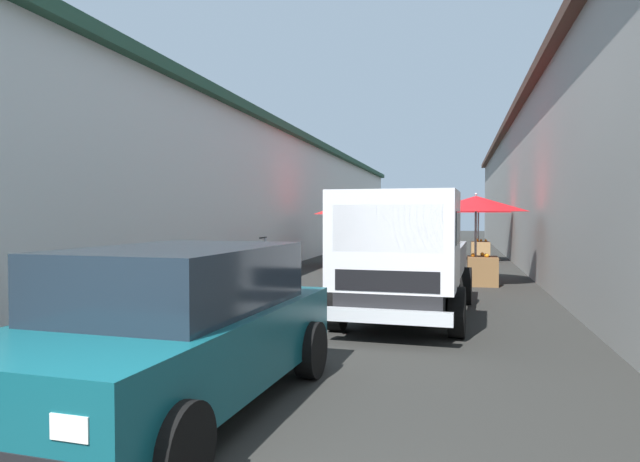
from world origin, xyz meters
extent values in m
plane|color=#282826|center=(13.50, 0.00, 0.00)|extent=(90.00, 90.00, 0.00)
cube|color=silver|center=(15.75, 7.28, 2.24)|extent=(49.50, 7.00, 4.47)
cube|color=#284C38|center=(15.75, 7.28, 4.59)|extent=(49.80, 7.50, 0.24)
cylinder|color=#9E9EA3|center=(19.45, -2.59, 1.13)|extent=(0.06, 0.06, 2.25)
cone|color=red|center=(19.45, -2.59, 2.03)|extent=(2.36, 2.36, 0.45)
sphere|color=#9E9EA3|center=(19.45, -2.59, 2.29)|extent=(0.07, 0.07, 0.07)
cube|color=#9E7547|center=(19.37, -2.66, 0.37)|extent=(0.77, 0.66, 0.73)
sphere|color=orange|center=(19.48, -2.69, 0.78)|extent=(0.09, 0.09, 0.09)
sphere|color=orange|center=(19.45, -2.85, 0.78)|extent=(0.09, 0.09, 0.09)
sphere|color=orange|center=(19.19, -2.51, 0.83)|extent=(0.09, 0.09, 0.09)
sphere|color=orange|center=(19.27, -2.56, 0.78)|extent=(0.09, 0.09, 0.09)
cylinder|color=#9E9EA3|center=(16.44, 1.58, 1.09)|extent=(0.06, 0.06, 2.19)
cone|color=red|center=(16.44, 1.58, 1.96)|extent=(2.59, 2.59, 0.45)
sphere|color=#9E9EA3|center=(16.44, 1.58, 2.23)|extent=(0.07, 0.07, 0.07)
cube|color=#9E7547|center=(16.66, 1.34, 0.40)|extent=(0.83, 0.77, 0.79)
sphere|color=orange|center=(16.48, 1.42, 0.84)|extent=(0.09, 0.09, 0.09)
sphere|color=orange|center=(16.94, 1.44, 0.84)|extent=(0.09, 0.09, 0.09)
sphere|color=orange|center=(16.89, 1.17, 0.84)|extent=(0.09, 0.09, 0.09)
cylinder|color=#9E9EA3|center=(12.41, -2.27, 1.10)|extent=(0.06, 0.06, 2.20)
cone|color=red|center=(12.41, -2.27, 2.00)|extent=(2.55, 2.55, 0.39)
sphere|color=#9E9EA3|center=(12.41, -2.27, 2.24)|extent=(0.07, 0.07, 0.07)
cube|color=brown|center=(12.18, -2.43, 0.35)|extent=(0.78, 0.71, 0.71)
sphere|color=orange|center=(12.05, -2.20, 0.75)|extent=(0.09, 0.09, 0.09)
sphere|color=orange|center=(12.37, -2.43, 0.75)|extent=(0.09, 0.09, 0.09)
sphere|color=orange|center=(12.00, -2.50, 0.75)|extent=(0.09, 0.09, 0.09)
sphere|color=orange|center=(11.95, -2.53, 0.75)|extent=(0.09, 0.09, 0.09)
cube|color=#0F4C56|center=(2.38, 0.62, 0.57)|extent=(3.99, 1.93, 0.64)
cube|color=#19232D|center=(2.53, 0.61, 1.17)|extent=(2.42, 1.64, 0.56)
cube|color=silver|center=(0.43, 0.14, 0.63)|extent=(0.07, 0.24, 0.14)
cylinder|color=black|center=(1.01, -0.17, 0.30)|extent=(0.61, 0.23, 0.60)
cylinder|color=black|center=(3.66, -0.31, 0.30)|extent=(0.61, 0.23, 0.60)
cylinder|color=black|center=(3.76, 1.40, 0.30)|extent=(0.61, 0.23, 0.60)
cube|color=black|center=(7.71, -1.04, 0.50)|extent=(4.87, 1.72, 0.36)
cube|color=silver|center=(6.08, -0.96, 1.38)|extent=(1.62, 1.83, 1.40)
cube|color=#19232D|center=(5.35, -0.92, 1.55)|extent=(0.14, 1.47, 0.63)
cube|color=#19232D|center=(6.08, -0.96, 1.55)|extent=(1.14, 1.83, 0.45)
cube|color=black|center=(5.34, -0.92, 0.86)|extent=(0.13, 1.40, 0.28)
cube|color=silver|center=(5.26, -0.91, 0.40)|extent=(0.21, 1.75, 0.18)
cube|color=gray|center=(8.49, -1.90, 0.93)|extent=(3.16, 0.22, 0.50)
cube|color=gray|center=(8.57, -0.26, 0.93)|extent=(3.16, 0.22, 0.50)
cube|color=gray|center=(10.08, -1.16, 0.93)|extent=(0.15, 1.65, 0.50)
cylinder|color=black|center=(6.04, -1.83, 0.36)|extent=(0.73, 0.26, 0.72)
cylinder|color=black|center=(6.13, -0.08, 0.36)|extent=(0.73, 0.26, 0.72)
cylinder|color=black|center=(9.11, -1.99, 0.36)|extent=(0.73, 0.26, 0.72)
cylinder|color=black|center=(9.20, -0.24, 0.36)|extent=(0.73, 0.26, 0.72)
cylinder|color=navy|center=(17.47, 2.33, 0.38)|extent=(0.14, 0.14, 0.76)
cylinder|color=navy|center=(17.38, 2.45, 0.38)|extent=(0.14, 0.14, 0.76)
cube|color=#B73333|center=(17.42, 2.39, 1.05)|extent=(0.42, 0.48, 0.57)
sphere|color=#A57A5B|center=(17.42, 2.39, 1.44)|extent=(0.21, 0.21, 0.21)
cylinder|color=#B73333|center=(17.58, 2.17, 1.08)|extent=(0.08, 0.08, 0.52)
cylinder|color=#B73333|center=(17.26, 2.61, 1.08)|extent=(0.08, 0.08, 0.52)
cylinder|color=#232328|center=(10.38, -1.50, 0.40)|extent=(0.14, 0.14, 0.80)
cylinder|color=#232328|center=(10.31, -1.35, 0.40)|extent=(0.14, 0.14, 0.80)
cube|color=white|center=(10.34, -1.43, 1.09)|extent=(0.37, 0.51, 0.60)
sphere|color=tan|center=(10.34, -1.43, 1.50)|extent=(0.22, 0.22, 0.22)
cylinder|color=white|center=(10.46, -1.68, 1.12)|extent=(0.08, 0.08, 0.54)
cylinder|color=white|center=(10.23, -1.17, 1.12)|extent=(0.08, 0.08, 0.54)
cylinder|color=black|center=(12.25, 3.17, 0.22)|extent=(0.44, 0.10, 0.44)
cylinder|color=black|center=(11.00, 3.14, 0.22)|extent=(0.44, 0.12, 0.44)
cube|color=red|center=(11.57, 3.16, 0.27)|extent=(0.91, 0.30, 0.08)
ellipsoid|color=black|center=(11.27, 3.15, 0.64)|extent=(0.57, 0.27, 0.20)
cube|color=red|center=(12.20, 3.17, 0.67)|extent=(0.15, 0.32, 0.56)
cylinder|color=silver|center=(12.13, 3.17, 0.77)|extent=(0.27, 0.07, 0.68)
cylinder|color=black|center=(12.05, 3.17, 1.12)|extent=(0.55, 0.05, 0.04)
camera|label=1|loc=(-2.12, -1.82, 1.75)|focal=31.75mm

